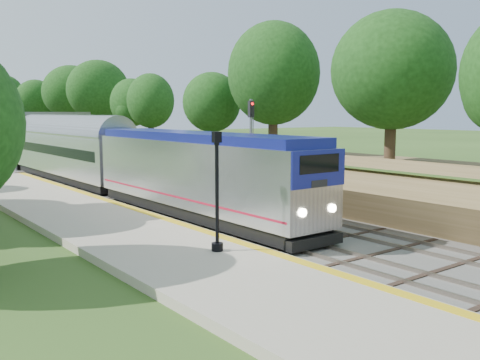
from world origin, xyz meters
TOP-DOWN VIEW (x-y plane):
  - trackbed at (2.00, 60.00)m, footprint 9.50×170.00m
  - platform at (-5.20, 16.00)m, footprint 6.40×68.00m
  - yellow_stripe at (-2.35, 16.00)m, footprint 0.55×68.00m
  - embankment at (10.35, 60.00)m, footprint 10.64×170.00m
  - signal_gantry at (2.47, 54.99)m, footprint 8.40×0.38m
  - lamppost_far at (-3.98, 14.78)m, footprint 0.49×0.49m
  - signal_farside at (6.20, 25.35)m, footprint 0.38×0.30m

SIDE VIEW (x-z plane):
  - trackbed at x=2.00m, z-range -0.07..0.21m
  - platform at x=-5.20m, z-range 0.00..0.38m
  - yellow_stripe at x=-2.35m, z-range 0.38..0.39m
  - embankment at x=10.35m, z-range -3.89..7.80m
  - lamppost_far at x=-3.98m, z-range 0.11..5.09m
  - signal_farside at x=6.20m, z-range 0.89..7.80m
  - signal_gantry at x=2.47m, z-range 1.72..7.92m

